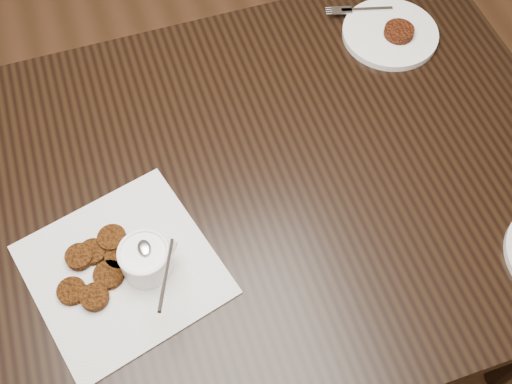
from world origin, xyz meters
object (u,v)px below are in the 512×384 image
table (227,270)px  sauce_ramekin (143,251)px  plate_with_patty (391,31)px  napkin (123,269)px

table → sauce_ramekin: 0.49m
table → plate_with_patty: size_ratio=6.71×
sauce_ramekin → plate_with_patty: sauce_ramekin is taller
table → sauce_ramekin: (-0.17, -0.11, 0.44)m
sauce_ramekin → table: bearing=33.4°
plate_with_patty → sauce_ramekin: bearing=-149.4°
table → napkin: (-0.22, -0.10, 0.38)m
table → sauce_ramekin: bearing=-146.6°
napkin → plate_with_patty: size_ratio=1.44×
sauce_ramekin → plate_with_patty: 0.79m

